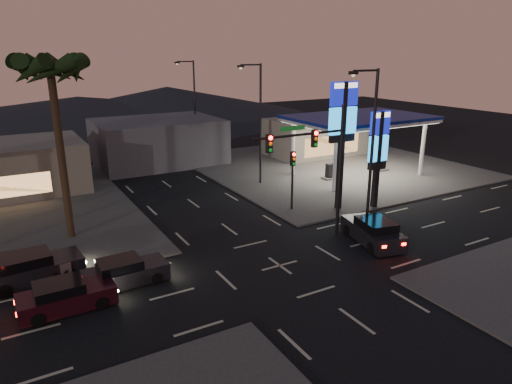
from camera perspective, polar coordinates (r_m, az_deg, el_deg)
ground at (r=24.60m, az=2.99°, el=-9.17°), size 140.00×140.00×0.00m
corner_lot_ne at (r=45.75m, az=9.04°, el=3.24°), size 24.00×24.00×0.12m
gas_station at (r=41.82m, az=12.82°, el=8.74°), size 12.20×8.20×5.47m
convenience_store at (r=50.40m, az=7.38°, el=6.85°), size 10.00×6.00×4.00m
pylon_sign_tall at (r=31.89m, az=10.79°, el=8.74°), size 2.20×0.35×9.00m
pylon_sign_short at (r=33.14m, az=15.06°, el=5.71°), size 1.60×0.35×7.00m
traffic_signal_mast at (r=26.47m, az=7.70°, el=4.62°), size 6.10×0.39×8.00m
pedestal_signal at (r=31.93m, az=4.61°, el=2.63°), size 0.32×0.39×4.30m
streetlight_near at (r=27.59m, az=14.05°, el=5.81°), size 2.14×0.25×10.00m
streetlight_mid at (r=37.90m, az=0.29°, el=9.30°), size 2.14×0.25×10.00m
streetlight_far at (r=50.41m, az=-7.87°, el=11.11°), size 2.14×0.25×10.00m
palm_a at (r=28.17m, az=-24.21°, el=12.70°), size 4.41×4.41×10.86m
building_far_mid at (r=47.44m, az=-12.17°, el=6.21°), size 12.00×9.00×4.40m
hill_right at (r=83.42m, az=-10.98°, el=11.09°), size 50.00×50.00×5.00m
hill_center at (r=79.88m, az=-21.29°, el=9.63°), size 60.00×60.00×4.00m
car_lane_a_front at (r=23.41m, az=-16.11°, el=-9.64°), size 4.14×1.84×1.33m
car_lane_a_mid at (r=22.15m, az=-22.73°, el=-11.95°), size 4.19×1.83×1.35m
car_lane_b_front at (r=25.35m, az=-27.40°, el=-8.69°), size 4.60×2.10×1.47m
car_lane_b_mid at (r=25.21m, az=-26.19°, el=-8.60°), size 4.77×2.27×1.51m
suv_station at (r=27.99m, az=14.45°, el=-4.79°), size 2.85×4.80×1.50m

